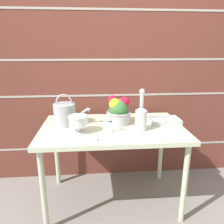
% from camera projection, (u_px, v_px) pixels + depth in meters
% --- Properties ---
extents(ground_plane, '(12.00, 12.00, 0.00)m').
position_uv_depth(ground_plane, '(112.00, 199.00, 2.09)').
color(ground_plane, gray).
extents(brick_wall, '(3.60, 0.08, 2.20)m').
position_uv_depth(brick_wall, '(108.00, 77.00, 2.25)').
color(brick_wall, brown).
rests_on(brick_wall, ground_plane).
extents(patio_table, '(1.22, 0.75, 0.74)m').
position_uv_depth(patio_table, '(112.00, 134.00, 1.90)').
color(patio_table, beige).
rests_on(patio_table, ground_plane).
extents(watering_can, '(0.33, 0.19, 0.28)m').
position_uv_depth(watering_can, '(65.00, 114.00, 1.90)').
color(watering_can, '#9EA3A8').
rests_on(watering_can, patio_table).
extents(crystal_pedestal_bowl, '(0.16, 0.16, 0.14)m').
position_uv_depth(crystal_pedestal_bowl, '(78.00, 122.00, 1.72)').
color(crystal_pedestal_bowl, silver).
rests_on(crystal_pedestal_bowl, patio_table).
extents(flower_planter, '(0.22, 0.22, 0.25)m').
position_uv_depth(flower_planter, '(118.00, 111.00, 1.94)').
color(flower_planter, '#ADADB2').
rests_on(flower_planter, patio_table).
extents(glass_decanter, '(0.10, 0.10, 0.35)m').
position_uv_depth(glass_decanter, '(141.00, 116.00, 1.77)').
color(glass_decanter, silver).
rests_on(glass_decanter, patio_table).
extents(figurine_vase, '(0.07, 0.07, 0.15)m').
position_uv_depth(figurine_vase, '(110.00, 125.00, 1.74)').
color(figurine_vase, white).
rests_on(figurine_vase, patio_table).
extents(wire_tray, '(0.27, 0.19, 0.04)m').
position_uv_depth(wire_tray, '(164.00, 121.00, 1.98)').
color(wire_tray, '#B7B7BC').
rests_on(wire_tray, patio_table).
extents(fallen_petal, '(0.01, 0.01, 0.01)m').
position_uv_depth(fallen_petal, '(98.00, 140.00, 1.60)').
color(fallen_petal, red).
rests_on(fallen_petal, patio_table).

